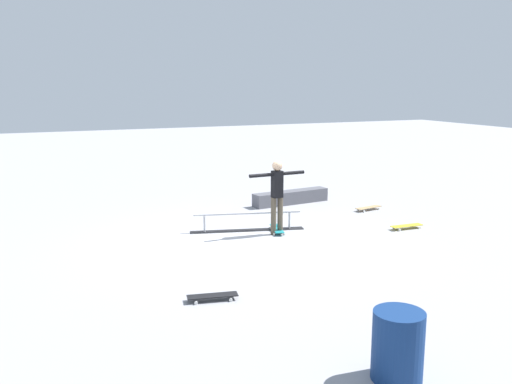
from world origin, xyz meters
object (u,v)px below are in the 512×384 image
(loose_skateboard_black, at_px, (212,296))
(trash_bin, at_px, (398,346))
(skate_ledge, at_px, (291,197))
(loose_skateboard_natural, at_px, (369,208))
(skateboard_main, at_px, (277,229))
(grind_rail, at_px, (247,223))
(loose_skateboard_yellow, at_px, (407,226))
(skater_main, at_px, (277,192))

(loose_skateboard_black, distance_m, trash_bin, 3.31)
(skate_ledge, height_order, trash_bin, trash_bin)
(loose_skateboard_black, bearing_deg, skate_ledge, 64.36)
(loose_skateboard_natural, relative_size, loose_skateboard_black, 1.00)
(skate_ledge, bearing_deg, loose_skateboard_black, 53.24)
(skate_ledge, distance_m, trash_bin, 9.46)
(skateboard_main, distance_m, trash_bin, 6.53)
(loose_skateboard_black, bearing_deg, loose_skateboard_natural, 46.97)
(skateboard_main, height_order, trash_bin, trash_bin)
(grind_rail, bearing_deg, loose_skateboard_yellow, 173.28)
(skateboard_main, distance_m, loose_skateboard_yellow, 3.06)
(trash_bin, bearing_deg, skate_ledge, -109.63)
(skater_main, xyz_separation_m, skateboard_main, (-0.08, -0.16, -0.90))
(skate_ledge, height_order, loose_skateboard_black, skate_ledge)
(loose_skateboard_black, bearing_deg, grind_rail, 70.98)
(skateboard_main, bearing_deg, loose_skateboard_natural, -57.78)
(grind_rail, distance_m, loose_skateboard_natural, 3.83)
(loose_skateboard_yellow, bearing_deg, loose_skateboard_natural, -96.73)
(loose_skateboard_yellow, xyz_separation_m, loose_skateboard_black, (5.59, 2.29, 0.00))
(skate_ledge, height_order, loose_skateboard_yellow, skate_ledge)
(loose_skateboard_natural, distance_m, loose_skateboard_black, 7.28)
(loose_skateboard_black, bearing_deg, skateboard_main, 61.61)
(skateboard_main, bearing_deg, trash_bin, -178.45)
(grind_rail, xyz_separation_m, skateboard_main, (-0.57, 0.39, -0.12))
(grind_rail, relative_size, loose_skateboard_black, 3.17)
(loose_skateboard_yellow, height_order, loose_skateboard_black, same)
(skater_main, xyz_separation_m, loose_skateboard_natural, (-3.29, -1.16, -0.90))
(skate_ledge, xyz_separation_m, skater_main, (1.75, 2.73, 0.79))
(skate_ledge, distance_m, skater_main, 3.34)
(loose_skateboard_yellow, bearing_deg, trash_bin, 52.63)
(grind_rail, distance_m, trash_bin, 6.80)
(skater_main, distance_m, loose_skateboard_yellow, 3.22)
(loose_skateboard_black, height_order, trash_bin, trash_bin)
(skate_ledge, bearing_deg, skater_main, 57.38)
(skate_ledge, xyz_separation_m, loose_skateboard_yellow, (-1.24, 3.54, -0.11))
(trash_bin, bearing_deg, loose_skateboard_black, -69.01)
(skater_main, height_order, loose_skateboard_natural, skater_main)
(grind_rail, height_order, trash_bin, trash_bin)
(loose_skateboard_natural, xyz_separation_m, loose_skateboard_black, (5.90, 4.26, 0.00))
(skate_ledge, relative_size, skater_main, 1.37)
(skate_ledge, xyz_separation_m, trash_bin, (3.18, 8.91, 0.23))
(skate_ledge, distance_m, loose_skateboard_yellow, 3.75)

